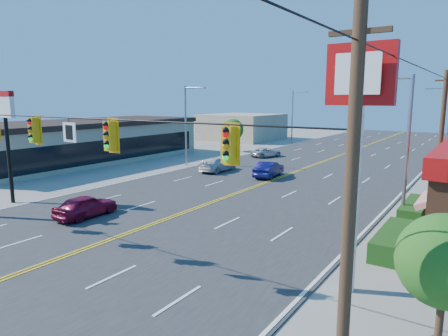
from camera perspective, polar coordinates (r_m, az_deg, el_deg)
The scene contains 18 objects.
ground at distance 18.68m, azimuth -22.32°, elevation -11.99°, with size 160.00×160.00×0.00m, color gray.
road at distance 33.57m, azimuth 7.13°, elevation -1.72°, with size 20.00×120.00×0.06m, color #2D2D30.
signal_span at distance 17.63m, azimuth -23.57°, elevation 3.07°, with size 24.32×0.34×9.00m.
kfc_pylon at distance 13.95m, azimuth 18.64°, elevation 6.58°, with size 2.20×0.36×8.50m.
strip_mall at distance 46.01m, azimuth -19.40°, elevation 3.72°, with size 10.40×26.40×4.40m.
pizza_hut_sign at distance 29.00m, azimuth -28.72°, elevation 5.62°, with size 1.90×0.30×6.85m.
streetlight_se at distance 23.87m, azimuth 24.33°, elevation 3.69°, with size 2.55×0.25×8.00m.
streetlight_ne at distance 47.66m, azimuth 29.21°, elevation 5.96°, with size 2.55×0.25×8.00m.
streetlight_sw at distance 40.51m, azimuth -5.28°, elevation 6.69°, with size 2.55×0.25×8.00m.
streetlight_nw at distance 62.87m, azimuth 9.91°, elevation 7.69°, with size 2.55×0.25×8.00m.
utility_pole_near at distance 27.67m, azimuth 28.55°, elevation 3.44°, with size 0.28×0.28×8.40m, color #47301E.
tree_kfc_front at distance 12.21m, azimuth 29.08°, elevation -11.56°, with size 2.52×2.52×3.78m.
tree_west at distance 51.65m, azimuth 1.25°, elevation 5.49°, with size 2.80×2.80×4.20m.
bld_west_far at distance 67.25m, azimuth 2.63°, elevation 5.90°, with size 11.00×12.00×4.20m, color tan.
car_magenta at distance 24.17m, azimuth -19.13°, elevation -5.27°, with size 1.51×3.75×1.28m, color maroon.
car_blue at distance 34.65m, azimuth 6.41°, elevation -0.25°, with size 1.43×4.11×1.35m, color #0D0F4E.
car_white at distance 37.19m, azimuth -0.92°, elevation 0.44°, with size 1.80×4.42×1.28m, color silver.
car_silver at distance 46.67m, azimuth 6.07°, elevation 2.17°, with size 1.75×3.80×1.06m, color #BBBBC0.
Camera 1 is at (14.65, -9.45, 6.71)m, focal length 32.00 mm.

